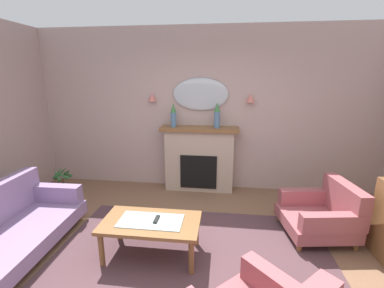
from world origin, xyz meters
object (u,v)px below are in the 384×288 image
(fireplace, at_px, (199,159))
(wall_sconce_left, at_px, (152,97))
(wall_sconce_right, at_px, (250,98))
(armchair_in_corner, at_px, (323,213))
(mantel_vase_right, at_px, (217,115))
(mantel_vase_centre, at_px, (173,115))
(floral_couch, at_px, (6,228))
(potted_plant_small_fern, at_px, (63,181))
(coffee_table, at_px, (151,225))
(tv_remote, at_px, (156,219))
(wall_mirror, at_px, (200,94))

(fireplace, relative_size, wall_sconce_left, 9.71)
(wall_sconce_right, xyz_separation_m, armchair_in_corner, (0.88, -1.31, -1.35))
(mantel_vase_right, distance_m, wall_sconce_left, 1.19)
(mantel_vase_centre, distance_m, floral_couch, 2.79)
(mantel_vase_centre, xyz_separation_m, wall_sconce_right, (1.30, 0.12, 0.30))
(mantel_vase_centre, xyz_separation_m, potted_plant_small_fern, (-1.87, -0.50, -1.11))
(fireplace, xyz_separation_m, floral_couch, (-2.03, -2.07, -0.25))
(mantel_vase_right, bearing_deg, fireplace, 174.61)
(mantel_vase_centre, relative_size, wall_sconce_right, 2.92)
(fireplace, height_order, wall_sconce_right, wall_sconce_right)
(fireplace, relative_size, armchair_in_corner, 1.46)
(coffee_table, relative_size, tv_remote, 6.88)
(fireplace, bearing_deg, coffee_table, -100.68)
(wall_sconce_left, distance_m, wall_sconce_right, 1.70)
(mantel_vase_right, distance_m, wall_mirror, 0.48)
(wall_sconce_right, bearing_deg, armchair_in_corner, -56.12)
(wall_sconce_right, height_order, armchair_in_corner, wall_sconce_right)
(mantel_vase_right, bearing_deg, mantel_vase_centre, -180.00)
(mantel_vase_right, height_order, coffee_table, mantel_vase_right)
(mantel_vase_centre, xyz_separation_m, armchair_in_corner, (2.18, -1.19, -1.06))
(fireplace, distance_m, coffee_table, 1.95)
(potted_plant_small_fern, bearing_deg, wall_sconce_left, 22.81)
(mantel_vase_right, height_order, tv_remote, mantel_vase_right)
(mantel_vase_right, height_order, floral_couch, mantel_vase_right)
(mantel_vase_right, height_order, wall_mirror, wall_mirror)
(tv_remote, height_order, floral_couch, floral_couch)
(mantel_vase_right, xyz_separation_m, floral_couch, (-2.33, -2.04, -1.06))
(mantel_vase_right, distance_m, armchair_in_corner, 2.15)
(mantel_vase_right, relative_size, tv_remote, 2.72)
(wall_sconce_left, relative_size, floral_couch, 0.08)
(mantel_vase_right, relative_size, armchair_in_corner, 0.47)
(mantel_vase_centre, distance_m, armchair_in_corner, 2.70)
(floral_couch, bearing_deg, tv_remote, 6.06)
(coffee_table, bearing_deg, tv_remote, 19.13)
(fireplace, xyz_separation_m, wall_sconce_right, (0.85, 0.09, 1.09))
(wall_sconce_left, relative_size, coffee_table, 0.13)
(coffee_table, distance_m, tv_remote, 0.09)
(floral_couch, bearing_deg, fireplace, 45.51)
(mantel_vase_centre, height_order, tv_remote, mantel_vase_centre)
(mantel_vase_right, bearing_deg, potted_plant_small_fern, -169.22)
(coffee_table, bearing_deg, mantel_vase_centre, 92.77)
(mantel_vase_centre, distance_m, wall_mirror, 0.59)
(tv_remote, bearing_deg, fireplace, 81.00)
(mantel_vase_centre, bearing_deg, wall_sconce_right, 5.27)
(fireplace, xyz_separation_m, armchair_in_corner, (1.73, -1.22, -0.27))
(fireplace, relative_size, coffee_table, 1.24)
(wall_sconce_left, bearing_deg, floral_couch, -118.69)
(armchair_in_corner, bearing_deg, tv_remote, -161.94)
(wall_sconce_left, xyz_separation_m, coffee_table, (0.49, -2.00, -1.28))
(wall_mirror, relative_size, coffee_table, 0.87)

